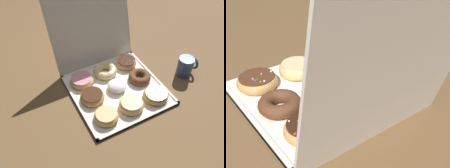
# 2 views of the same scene
# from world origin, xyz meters

# --- Properties ---
(ground_plane) EXTENTS (3.00, 3.00, 0.00)m
(ground_plane) POSITION_xyz_m (0.00, 0.00, 0.00)
(ground_plane) COLOR brown
(donut_box) EXTENTS (0.43, 0.43, 0.01)m
(donut_box) POSITION_xyz_m (0.00, 0.00, 0.01)
(donut_box) COLOR silver
(donut_box) RESTS_ON ground
(box_lid_open) EXTENTS (0.43, 0.11, 0.41)m
(box_lid_open) POSITION_xyz_m (0.00, 0.27, 0.20)
(box_lid_open) COLOR silver
(box_lid_open) RESTS_ON ground
(glazed_ring_donut_0) EXTENTS (0.11, 0.11, 0.04)m
(glazed_ring_donut_0) POSITION_xyz_m (-0.13, -0.13, 0.03)
(glazed_ring_donut_0) COLOR tan
(glazed_ring_donut_0) RESTS_ON donut_box
(glazed_ring_donut_1) EXTENTS (0.11, 0.11, 0.04)m
(glazed_ring_donut_1) POSITION_xyz_m (-0.00, -0.13, 0.03)
(glazed_ring_donut_1) COLOR #E5B770
(glazed_ring_donut_1) RESTS_ON donut_box
(sprinkle_donut_2) EXTENTS (0.12, 0.12, 0.04)m
(sprinkle_donut_2) POSITION_xyz_m (0.13, -0.13, 0.03)
(sprinkle_donut_2) COLOR tan
(sprinkle_donut_2) RESTS_ON donut_box
(chocolate_frosted_donut_3) EXTENTS (0.11, 0.11, 0.04)m
(chocolate_frosted_donut_3) POSITION_xyz_m (-0.13, -0.00, 0.03)
(chocolate_frosted_donut_3) COLOR tan
(chocolate_frosted_donut_3) RESTS_ON donut_box
(powdered_filled_donut_4) EXTENTS (0.09, 0.09, 0.04)m
(powdered_filled_donut_4) POSITION_xyz_m (-0.00, 0.01, 0.03)
(powdered_filled_donut_4) COLOR white
(powdered_filled_donut_4) RESTS_ON donut_box
(chocolate_cake_ring_donut_5) EXTENTS (0.11, 0.11, 0.04)m
(chocolate_cake_ring_donut_5) POSITION_xyz_m (0.13, 0.01, 0.03)
(chocolate_cake_ring_donut_5) COLOR #59331E
(chocolate_cake_ring_donut_5) RESTS_ON donut_box
(pink_frosted_donut_6) EXTENTS (0.12, 0.12, 0.04)m
(pink_frosted_donut_6) POSITION_xyz_m (-0.13, 0.12, 0.03)
(pink_frosted_donut_6) COLOR #E5B770
(pink_frosted_donut_6) RESTS_ON donut_box
(cruller_donut_7) EXTENTS (0.12, 0.12, 0.04)m
(cruller_donut_7) POSITION_xyz_m (-0.00, 0.13, 0.03)
(cruller_donut_7) COLOR #EACC8C
(cruller_donut_7) RESTS_ON donut_box
(sprinkle_donut_8) EXTENTS (0.11, 0.11, 0.04)m
(sprinkle_donut_8) POSITION_xyz_m (0.13, 0.13, 0.03)
(sprinkle_donut_8) COLOR tan
(sprinkle_donut_8) RESTS_ON donut_box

